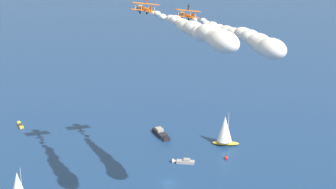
% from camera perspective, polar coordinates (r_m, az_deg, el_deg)
% --- Properties ---
extents(ground_plane, '(2000.00, 2000.00, 0.00)m').
position_cam_1_polar(ground_plane, '(153.67, 0.09, -9.02)').
color(ground_plane, navy).
extents(motorboat_near_centre, '(3.15, 5.29, 1.50)m').
position_cam_1_polar(motorboat_near_centre, '(196.93, -14.91, -3.01)').
color(motorboat_near_centre, gold).
rests_on(motorboat_near_centre, ground_plane).
extents(sailboat_far_stbd, '(7.86, 5.79, 9.97)m').
position_cam_1_polar(sailboat_far_stbd, '(146.60, -15.09, -9.22)').
color(sailboat_far_stbd, white).
rests_on(sailboat_far_stbd, ground_plane).
extents(motorboat_trailing, '(6.68, 3.10, 1.88)m').
position_cam_1_polar(motorboat_trailing, '(164.26, 1.49, -6.87)').
color(motorboat_trailing, '#9E9993').
rests_on(motorboat_trailing, ground_plane).
extents(motorboat_mid_cluster, '(5.59, 9.99, 2.82)m').
position_cam_1_polar(motorboat_mid_cluster, '(181.80, -0.66, -4.10)').
color(motorboat_mid_cluster, black).
rests_on(motorboat_mid_cluster, ground_plane).
extents(sailboat_outer_ring_b, '(8.70, 5.37, 10.86)m').
position_cam_1_polar(sailboat_outer_ring_b, '(175.04, 5.85, -3.66)').
color(sailboat_outer_ring_b, gold).
rests_on(sailboat_outer_ring_b, ground_plane).
extents(marker_buoy, '(1.10, 1.10, 2.10)m').
position_cam_1_polar(marker_buoy, '(167.57, 5.98, -6.46)').
color(marker_buoy, red).
rests_on(marker_buoy, ground_plane).
extents(biplane_lead, '(7.35, 7.12, 3.67)m').
position_cam_1_polar(biplane_lead, '(135.24, -2.38, 8.79)').
color(biplane_lead, orange).
extents(wingwalker_lead, '(1.42, 0.63, 1.53)m').
position_cam_1_polar(wingwalker_lead, '(135.03, -2.26, 9.69)').
color(wingwalker_lead, red).
extents(smoke_trail_lead, '(16.39, 35.74, 5.01)m').
position_cam_1_polar(smoke_trail_lead, '(108.82, 3.93, 6.21)').
color(smoke_trail_lead, silver).
extents(biplane_wingman, '(7.35, 7.12, 3.67)m').
position_cam_1_polar(biplane_wingman, '(143.09, 1.97, 8.13)').
color(biplane_wingman, orange).
extents(wingwalker_wingman, '(0.88, 0.42, 1.79)m').
position_cam_1_polar(wingwalker_wingman, '(142.87, 2.11, 8.99)').
color(wingwalker_wingman, black).
extents(smoke_trail_wingman, '(16.61, 34.99, 5.13)m').
position_cam_1_polar(smoke_trail_wingman, '(118.21, 8.79, 5.46)').
color(smoke_trail_wingman, silver).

